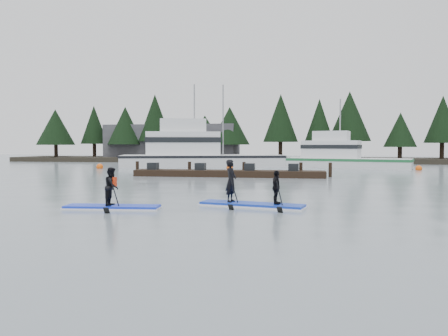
% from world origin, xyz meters
% --- Properties ---
extents(ground, '(160.00, 160.00, 0.00)m').
position_xyz_m(ground, '(0.00, 0.00, 0.00)').
color(ground, gray).
rests_on(ground, ground).
extents(far_shore, '(70.00, 8.00, 0.60)m').
position_xyz_m(far_shore, '(0.00, 42.00, 0.30)').
color(far_shore, '#2D281E').
rests_on(far_shore, ground).
extents(treeline, '(60.00, 4.00, 8.00)m').
position_xyz_m(treeline, '(0.00, 42.00, 0.00)').
color(treeline, black).
rests_on(treeline, ground).
extents(waterfront_building, '(18.00, 6.00, 5.00)m').
position_xyz_m(waterfront_building, '(-14.00, 44.00, 2.50)').
color(waterfront_building, '#4C4C51').
rests_on(waterfront_building, ground).
extents(fishing_boat_large, '(16.93, 8.70, 9.36)m').
position_xyz_m(fishing_boat_large, '(-6.82, 28.88, 0.70)').
color(fishing_boat_large, silver).
rests_on(fishing_boat_large, ground).
extents(fishing_boat_medium, '(12.42, 6.61, 7.46)m').
position_xyz_m(fishing_boat_medium, '(7.59, 29.21, 0.51)').
color(fishing_boat_medium, silver).
rests_on(fishing_boat_medium, ground).
extents(floating_dock, '(13.33, 1.85, 0.44)m').
position_xyz_m(floating_dock, '(-1.36, 15.38, 0.22)').
color(floating_dock, black).
rests_on(floating_dock, ground).
extents(buoy_c, '(0.56, 0.56, 0.56)m').
position_xyz_m(buoy_c, '(13.79, 25.84, 0.00)').
color(buoy_c, '#F4560C').
rests_on(buoy_c, ground).
extents(buoy_b, '(0.61, 0.61, 0.61)m').
position_xyz_m(buoy_b, '(-2.67, 23.98, 0.00)').
color(buoy_b, '#F4560C').
rests_on(buoy_b, ground).
extents(buoy_a, '(0.61, 0.61, 0.61)m').
position_xyz_m(buoy_a, '(-14.92, 23.46, 0.00)').
color(buoy_a, '#F4560C').
rests_on(buoy_a, ground).
extents(paddleboard_solo, '(3.32, 1.19, 1.87)m').
position_xyz_m(paddleboard_solo, '(-2.77, -0.56, 0.48)').
color(paddleboard_solo, '#1631D5').
rests_on(paddleboard_solo, ground).
extents(paddleboard_duo, '(3.85, 1.72, 2.15)m').
position_xyz_m(paddleboard_duo, '(1.90, 0.81, 0.49)').
color(paddleboard_duo, '#1334B8').
rests_on(paddleboard_duo, ground).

